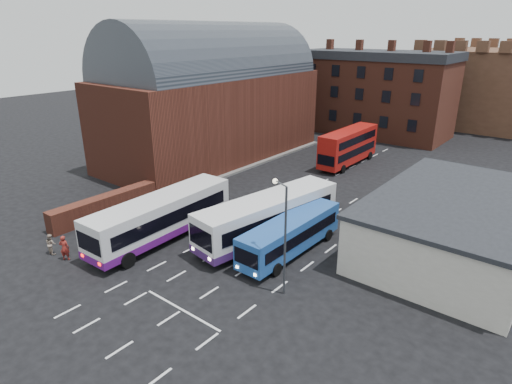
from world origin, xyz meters
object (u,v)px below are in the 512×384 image
Objects in this scene: street_lamp at (283,229)px; bus_white_outbound at (162,215)px; pedestrian_red at (64,248)px; pedestrian_beige at (51,244)px; bus_white_inbound at (269,214)px; bus_red_double at (348,146)px; bus_blue at (291,233)px.

bus_white_outbound is at bearing 179.17° from street_lamp.
pedestrian_red is 1.64m from pedestrian_beige.
pedestrian_beige is (-4.36, -6.56, -1.22)m from bus_white_outbound.
bus_white_inbound is (6.32, 5.05, 0.02)m from bus_white_outbound.
bus_red_double is at bearing -134.74° from pedestrian_red.
bus_white_inbound is at bearing -164.93° from pedestrian_red.
bus_white_outbound reaches higher than pedestrian_beige.
bus_white_outbound is 26.42m from bus_red_double.
bus_blue is 15.78m from pedestrian_red.
pedestrian_beige is at bearing 56.83° from bus_white_inbound.
street_lamp is (9.34, -26.51, 2.04)m from bus_red_double.
bus_blue is at bearing 171.60° from bus_white_inbound.
bus_white_inbound is at bearing -131.13° from pedestrian_beige.
bus_blue is 1.38× the size of street_lamp.
bus_red_double is (1.95, 26.34, 0.22)m from bus_white_outbound.
bus_red_double reaches higher than bus_blue.
bus_white_outbound is 7.97m from pedestrian_beige.
bus_red_double is at bearing 109.41° from street_lamp.
bus_white_outbound is 8.09m from bus_white_inbound.
street_lamp is at bearing -2.93° from bus_white_outbound.
bus_blue is (2.59, -0.83, -0.45)m from bus_white_inbound.
bus_red_double reaches higher than bus_white_outbound.
bus_red_double reaches higher than pedestrian_red.
bus_white_inbound is 7.54m from street_lamp.
bus_blue is at bearing -139.44° from pedestrian_beige.
bus_white_outbound is at bearing -122.11° from pedestrian_beige.
pedestrian_beige is at bearing 78.96° from bus_red_double.
street_lamp reaches higher than bus_blue.
pedestrian_red is at bearing 43.28° from bus_blue.
pedestrian_red is at bearing -115.22° from bus_white_outbound.
pedestrian_beige is (-15.64, -6.40, -3.49)m from street_lamp.
bus_white_inbound reaches higher than bus_white_outbound.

